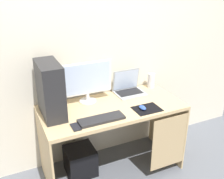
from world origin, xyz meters
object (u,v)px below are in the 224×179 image
object	(u,v)px
cell_phone	(76,127)
subwoofer	(80,161)
laptop	(128,88)
pc_tower	(50,90)
keyboard	(101,119)
monitor	(87,81)
speaker	(151,81)
mouse_left	(143,108)

from	to	relation	value
cell_phone	subwoofer	xyz separation A→B (m)	(0.12, 0.31, -0.63)
laptop	cell_phone	world-z (taller)	laptop
pc_tower	cell_phone	xyz separation A→B (m)	(0.13, -0.30, -0.25)
keyboard	subwoofer	size ratio (longest dim) A/B	1.40
monitor	laptop	distance (m)	0.51
monitor	keyboard	xyz separation A→B (m)	(-0.02, -0.40, -0.22)
keyboard	subwoofer	bearing A→B (deg)	114.08
speaker	subwoofer	size ratio (longest dim) A/B	0.56
speaker	subwoofer	bearing A→B (deg)	-170.61
pc_tower	cell_phone	world-z (taller)	pc_tower
pc_tower	monitor	size ratio (longest dim) A/B	0.99
pc_tower	monitor	bearing A→B (deg)	16.51
monitor	mouse_left	size ratio (longest dim) A/B	5.32
pc_tower	laptop	distance (m)	0.91
speaker	keyboard	xyz separation A→B (m)	(-0.80, -0.45, -0.07)
laptop	cell_phone	size ratio (longest dim) A/B	2.40
cell_phone	laptop	bearing A→B (deg)	30.83
keyboard	cell_phone	bearing A→B (deg)	-175.77
pc_tower	keyboard	xyz separation A→B (m)	(0.37, -0.28, -0.24)
mouse_left	cell_phone	xyz separation A→B (m)	(-0.68, -0.04, -0.02)
monitor	speaker	size ratio (longest dim) A/B	3.05
keyboard	mouse_left	distance (m)	0.44
keyboard	subwoofer	distance (m)	0.71
pc_tower	mouse_left	distance (m)	0.88
monitor	cell_phone	world-z (taller)	monitor
cell_phone	subwoofer	bearing A→B (deg)	69.78
monitor	speaker	distance (m)	0.80
cell_phone	subwoofer	size ratio (longest dim) A/B	0.43
pc_tower	laptop	bearing A→B (deg)	9.30
keyboard	laptop	bearing A→B (deg)	40.55
keyboard	pc_tower	bearing A→B (deg)	142.58
monitor	laptop	bearing A→B (deg)	3.18
speaker	keyboard	distance (m)	0.92
monitor	keyboard	size ratio (longest dim) A/B	1.22
monitor	laptop	size ratio (longest dim) A/B	1.63
laptop	mouse_left	size ratio (longest dim) A/B	3.26
cell_phone	pc_tower	bearing A→B (deg)	112.43
cell_phone	mouse_left	bearing A→B (deg)	3.20
mouse_left	subwoofer	world-z (taller)	mouse_left
monitor	pc_tower	bearing A→B (deg)	-163.49
pc_tower	monitor	world-z (taller)	pc_tower
cell_phone	subwoofer	world-z (taller)	cell_phone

